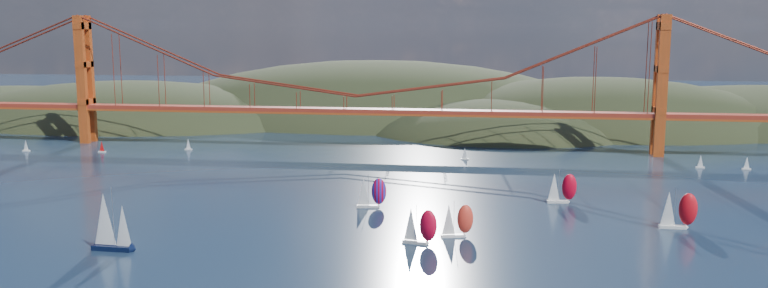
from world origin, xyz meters
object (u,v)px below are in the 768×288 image
racer_1 (457,220)px  racer_3 (561,187)px  racer_0 (419,225)px  racer_2 (678,209)px  sloop_navy (110,222)px  racer_rwb (371,192)px

racer_1 → racer_3: size_ratio=0.94×
racer_0 → racer_2: bearing=31.4°
racer_0 → racer_1: size_ratio=1.05×
racer_0 → racer_1: (8.44, 7.11, -0.21)m
racer_0 → racer_3: bearing=63.5°
sloop_navy → racer_0: (69.26, 14.96, -2.03)m
racer_1 → racer_0: bearing=-154.3°
racer_3 → racer_2: bearing=-48.1°
racer_rwb → racer_1: bearing=-52.0°
racer_0 → racer_1: racer_0 is taller
racer_rwb → racer_3: bearing=8.1°
racer_0 → racer_1: 11.04m
racer_1 → racer_rwb: (-25.29, 26.28, 0.24)m
racer_3 → racer_1: bearing=-131.6°
racer_2 → racer_0: bearing=-159.0°
sloop_navy → racer_2: bearing=18.2°
sloop_navy → racer_3: bearing=32.6°
racer_0 → racer_3: size_ratio=0.98×
sloop_navy → racer_rwb: size_ratio=1.54×
racer_1 → racer_rwb: 36.47m
sloop_navy → racer_3: 122.68m
sloop_navy → racer_0: size_ratio=1.55×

